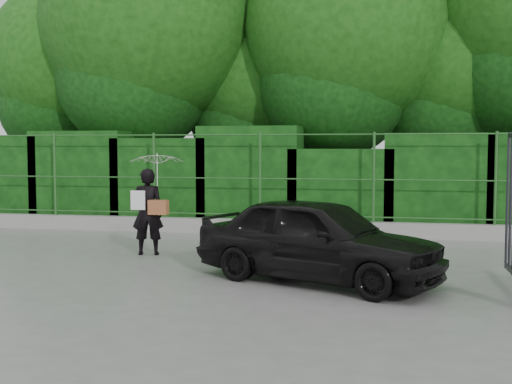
# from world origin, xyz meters

# --- Properties ---
(ground) EXTENTS (80.00, 80.00, 0.00)m
(ground) POSITION_xyz_m (0.00, 0.00, 0.00)
(ground) COLOR gray
(kerb) EXTENTS (14.00, 0.25, 0.30)m
(kerb) POSITION_xyz_m (0.00, 4.50, 0.15)
(kerb) COLOR #9E9E99
(kerb) RESTS_ON ground
(fence) EXTENTS (14.13, 0.06, 1.80)m
(fence) POSITION_xyz_m (0.22, 4.50, 1.20)
(fence) COLOR #285B24
(fence) RESTS_ON kerb
(hedge) EXTENTS (14.20, 1.20, 2.25)m
(hedge) POSITION_xyz_m (-0.05, 5.50, 1.03)
(hedge) COLOR black
(hedge) RESTS_ON ground
(trees) EXTENTS (17.10, 6.15, 8.08)m
(trees) POSITION_xyz_m (1.14, 7.74, 4.62)
(trees) COLOR black
(trees) RESTS_ON ground
(woman) EXTENTS (0.90, 0.92, 1.71)m
(woman) POSITION_xyz_m (-0.84, 1.67, 1.13)
(woman) COLOR black
(woman) RESTS_ON ground
(car) EXTENTS (3.62, 2.59, 1.15)m
(car) POSITION_xyz_m (2.06, 0.04, 0.57)
(car) COLOR black
(car) RESTS_ON ground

